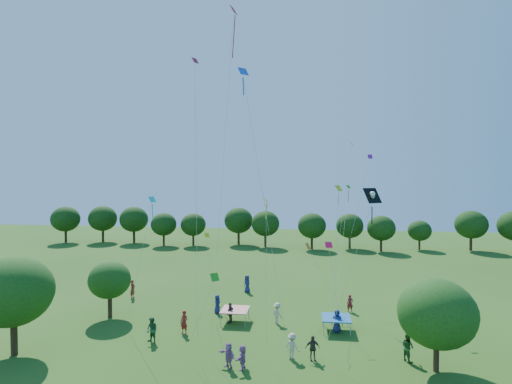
# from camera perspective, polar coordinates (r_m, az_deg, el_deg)

# --- Properties ---
(near_tree_west) EXTENTS (5.18, 5.18, 6.68)m
(near_tree_west) POSITION_cam_1_polar(r_m,az_deg,el_deg) (32.12, -31.38, -12.04)
(near_tree_west) COLOR #422B19
(near_tree_west) RESTS_ON ground
(near_tree_north) EXTENTS (3.55, 3.55, 4.85)m
(near_tree_north) POSITION_cam_1_polar(r_m,az_deg,el_deg) (37.15, -20.18, -11.70)
(near_tree_north) COLOR #422B19
(near_tree_north) RESTS_ON ground
(near_tree_east) EXTENTS (4.71, 4.71, 5.76)m
(near_tree_east) POSITION_cam_1_polar(r_m,az_deg,el_deg) (27.95, 24.43, -15.51)
(near_tree_east) COLOR #422B19
(near_tree_east) RESTS_ON ground
(treeline) EXTENTS (88.01, 8.77, 6.77)m
(treeline) POSITION_cam_1_polar(r_m,az_deg,el_deg) (69.43, 3.03, -4.51)
(treeline) COLOR #422B19
(treeline) RESTS_ON ground
(tent_red_stripe) EXTENTS (2.20, 2.20, 1.10)m
(tent_red_stripe) POSITION_cam_1_polar(r_m,az_deg,el_deg) (34.53, -3.02, -16.45)
(tent_red_stripe) COLOR red
(tent_red_stripe) RESTS_ON ground
(tent_blue) EXTENTS (2.20, 2.20, 1.10)m
(tent_blue) POSITION_cam_1_polar(r_m,az_deg,el_deg) (33.26, 11.38, -17.22)
(tent_blue) COLOR #175797
(tent_blue) RESTS_ON ground
(crowd_person_0) EXTENTS (0.97, 0.97, 1.81)m
(crowd_person_0) POSITION_cam_1_polar(r_m,az_deg,el_deg) (42.82, -1.27, -12.97)
(crowd_person_0) COLOR navy
(crowd_person_0) RESTS_ON ground
(crowd_person_1) EXTENTS (0.47, 0.71, 1.85)m
(crowd_person_1) POSITION_cam_1_polar(r_m,az_deg,el_deg) (42.61, -17.21, -13.10)
(crowd_person_1) COLOR maroon
(crowd_person_1) RESTS_ON ground
(crowd_person_2) EXTENTS (1.02, 0.80, 1.82)m
(crowd_person_2) POSITION_cam_1_polar(r_m,az_deg,el_deg) (31.57, -14.63, -18.56)
(crowd_person_2) COLOR #255630
(crowd_person_2) RESTS_ON ground
(crowd_person_3) EXTENTS (1.11, 1.17, 1.70)m
(crowd_person_3) POSITION_cam_1_polar(r_m,az_deg,el_deg) (34.31, 3.08, -16.90)
(crowd_person_3) COLOR beige
(crowd_person_3) RESTS_ON ground
(crowd_person_4) EXTENTS (0.74, 1.08, 1.69)m
(crowd_person_4) POSITION_cam_1_polar(r_m,az_deg,el_deg) (34.41, -3.68, -16.85)
(crowd_person_4) COLOR #37302C
(crowd_person_4) RESTS_ON ground
(crowd_person_5) EXTENTS (1.48, 1.35, 1.59)m
(crowd_person_5) POSITION_cam_1_polar(r_m,az_deg,el_deg) (27.21, -3.97, -22.24)
(crowd_person_5) COLOR #985B9D
(crowd_person_5) RESTS_ON ground
(crowd_person_6) EXTENTS (0.82, 0.90, 1.62)m
(crowd_person_6) POSITION_cam_1_polar(r_m,az_deg,el_deg) (36.85, -5.56, -15.63)
(crowd_person_6) COLOR navy
(crowd_person_6) RESTS_ON ground
(crowd_person_7) EXTENTS (0.78, 0.63, 1.80)m
(crowd_person_7) POSITION_cam_1_polar(r_m,az_deg,el_deg) (32.66, -10.23, -17.84)
(crowd_person_7) COLOR maroon
(crowd_person_7) RESTS_ON ground
(crowd_person_8) EXTENTS (0.89, 1.02, 1.82)m
(crowd_person_8) POSITION_cam_1_polar(r_m,az_deg,el_deg) (29.70, 20.84, -19.98)
(crowd_person_8) COLOR #2B5C27
(crowd_person_8) RESTS_ON ground
(crowd_person_9) EXTENTS (1.19, 1.03, 1.69)m
(crowd_person_9) POSITION_cam_1_polar(r_m,az_deg,el_deg) (28.42, 5.22, -21.04)
(crowd_person_9) COLOR #B9AF94
(crowd_person_9) RESTS_ON ground
(crowd_person_10) EXTENTS (1.02, 0.60, 1.63)m
(crowd_person_10) POSITION_cam_1_polar(r_m,az_deg,el_deg) (28.32, 8.08, -21.20)
(crowd_person_10) COLOR #3C3230
(crowd_person_10) RESTS_ON ground
(crowd_person_11) EXTENTS (0.76, 1.50, 1.54)m
(crowd_person_11) POSITION_cam_1_polar(r_m,az_deg,el_deg) (26.98, -1.96, -22.52)
(crowd_person_11) COLOR #A15EA1
(crowd_person_11) RESTS_ON ground
(crowd_person_12) EXTENTS (0.88, 0.49, 1.76)m
(crowd_person_12) POSITION_cam_1_polar(r_m,az_deg,el_deg) (33.10, 11.49, -17.60)
(crowd_person_12) COLOR navy
(crowd_person_12) RESTS_ON ground
(crowd_person_13) EXTENTS (0.61, 0.43, 1.55)m
(crowd_person_13) POSITION_cam_1_polar(r_m,az_deg,el_deg) (37.90, 13.29, -15.22)
(crowd_person_13) COLOR maroon
(crowd_person_13) RESTS_ON ground
(pirate_kite) EXTENTS (3.59, 1.57, 10.02)m
(pirate_kite) POSITION_cam_1_polar(r_m,az_deg,el_deg) (26.86, 16.19, -0.79)
(pirate_kite) COLOR black
(red_high_kite) EXTENTS (1.11, 4.27, 23.39)m
(red_high_kite) POSITION_cam_1_polar(r_m,az_deg,el_deg) (30.33, -3.75, 17.02)
(red_high_kite) COLOR red
(small_kite_0) EXTENTS (0.43, 0.51, 18.52)m
(small_kite_0) POSITION_cam_1_polar(r_m,az_deg,el_deg) (26.60, -8.58, 6.60)
(small_kite_0) COLOR #BE0B2E
(small_kite_1) EXTENTS (3.04, 1.55, 5.70)m
(small_kite_1) POSITION_cam_1_polar(r_m,az_deg,el_deg) (31.29, 8.02, -8.81)
(small_kite_1) COLOR orange
(small_kite_2) EXTENTS (1.08, 4.79, 10.00)m
(small_kite_2) POSITION_cam_1_polar(r_m,az_deg,el_deg) (37.36, 11.64, -1.46)
(small_kite_2) COLOR #D2CC12
(small_kite_3) EXTENTS (2.51, 2.70, 5.07)m
(small_kite_3) POSITION_cam_1_polar(r_m,az_deg,el_deg) (24.57, -6.43, -13.34)
(small_kite_3) COLOR #25921A
(small_kite_4) EXTENTS (2.87, 1.71, 16.85)m
(small_kite_4) POSITION_cam_1_polar(r_m,az_deg,el_deg) (22.82, -0.34, 7.71)
(small_kite_4) COLOR blue
(small_kite_5) EXTENTS (4.03, 6.22, 12.94)m
(small_kite_5) POSITION_cam_1_polar(r_m,az_deg,el_deg) (38.22, 14.82, -0.07)
(small_kite_5) COLOR #8B1894
(small_kite_6) EXTENTS (2.87, 9.10, 14.37)m
(small_kite_6) POSITION_cam_1_polar(r_m,az_deg,el_deg) (40.20, 12.88, 1.46)
(small_kite_6) COLOR silver
(small_kite_7) EXTENTS (2.83, 1.70, 9.30)m
(small_kite_7) POSITION_cam_1_polar(r_m,az_deg,el_deg) (30.99, -15.12, -3.96)
(small_kite_7) COLOR #0DC3C5
(small_kite_8) EXTENTS (1.13, 0.58, 5.60)m
(small_kite_8) POSITION_cam_1_polar(r_m,az_deg,el_deg) (32.40, 10.50, -8.49)
(small_kite_8) COLOR #C80B41
(small_kite_9) EXTENTS (0.30, 1.18, 9.31)m
(small_kite_9) POSITION_cam_1_polar(r_m,az_deg,el_deg) (26.55, 1.46, -5.89)
(small_kite_9) COLOR gold
(small_kite_10) EXTENTS (0.47, 2.56, 6.35)m
(small_kite_10) POSITION_cam_1_polar(r_m,az_deg,el_deg) (32.38, -6.85, -8.16)
(small_kite_10) COLOR yellow
(small_kite_11) EXTENTS (2.11, 9.11, 9.94)m
(small_kite_11) POSITION_cam_1_polar(r_m,az_deg,el_deg) (40.69, 12.75, -2.60)
(small_kite_11) COLOR #32951B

